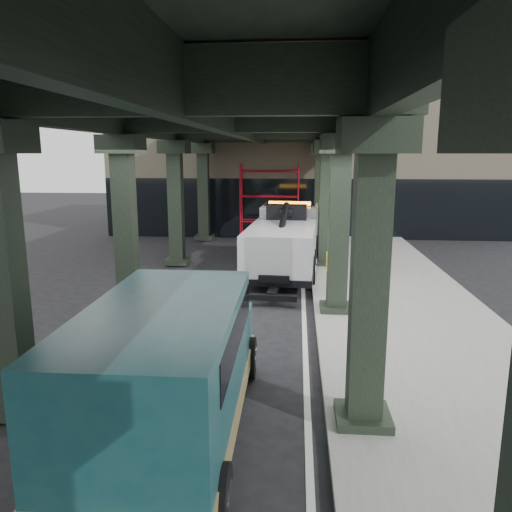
% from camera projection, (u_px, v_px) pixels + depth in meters
% --- Properties ---
extents(ground, '(90.00, 90.00, 0.00)m').
position_uv_depth(ground, '(236.00, 337.00, 12.44)').
color(ground, black).
rests_on(ground, ground).
extents(sidewalk, '(5.00, 40.00, 0.15)m').
position_uv_depth(sidewalk, '(404.00, 314.00, 14.01)').
color(sidewalk, gray).
rests_on(sidewalk, ground).
extents(lane_stripe, '(0.12, 38.00, 0.01)m').
position_uv_depth(lane_stripe, '(304.00, 314.00, 14.25)').
color(lane_stripe, silver).
rests_on(lane_stripe, ground).
extents(viaduct, '(7.40, 32.00, 6.40)m').
position_uv_depth(viaduct, '(229.00, 117.00, 13.32)').
color(viaduct, black).
rests_on(viaduct, ground).
extents(building, '(22.00, 10.00, 8.00)m').
position_uv_depth(building, '(307.00, 162.00, 30.99)').
color(building, '#C6B793').
rests_on(building, ground).
extents(scaffolding, '(3.08, 0.88, 4.00)m').
position_uv_depth(scaffolding, '(270.00, 200.00, 26.31)').
color(scaffolding, '#AB0D1B').
rests_on(scaffolding, ground).
extents(tow_truck, '(2.82, 8.29, 2.68)m').
position_uv_depth(tow_truck, '(286.00, 238.00, 19.28)').
color(tow_truck, black).
rests_on(tow_truck, ground).
extents(towed_van, '(2.38, 5.81, 2.34)m').
position_uv_depth(towed_van, '(170.00, 367.00, 7.71)').
color(towed_van, '#123F42').
rests_on(towed_van, ground).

